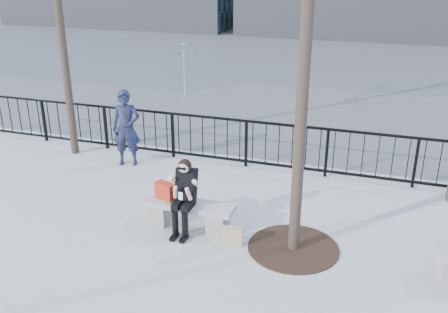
% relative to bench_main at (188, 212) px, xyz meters
% --- Properties ---
extents(ground, '(120.00, 120.00, 0.00)m').
position_rel_bench_main_xyz_m(ground, '(0.00, 0.00, -0.30)').
color(ground, '#A6A6A1').
rests_on(ground, ground).
extents(street_surface, '(60.00, 23.00, 0.01)m').
position_rel_bench_main_xyz_m(street_surface, '(0.00, 15.00, -0.30)').
color(street_surface, '#474747').
rests_on(street_surface, ground).
extents(railing, '(14.00, 0.06, 1.10)m').
position_rel_bench_main_xyz_m(railing, '(0.00, 3.00, 0.25)').
color(railing, black).
rests_on(railing, ground).
extents(tree_grate, '(1.50, 1.50, 0.02)m').
position_rel_bench_main_xyz_m(tree_grate, '(1.90, -0.10, -0.29)').
color(tree_grate, black).
rests_on(tree_grate, ground).
extents(bench_main, '(1.65, 0.46, 0.49)m').
position_rel_bench_main_xyz_m(bench_main, '(0.00, 0.00, 0.00)').
color(bench_main, gray).
rests_on(bench_main, ground).
extents(seated_woman, '(0.50, 0.64, 1.34)m').
position_rel_bench_main_xyz_m(seated_woman, '(0.00, -0.16, 0.37)').
color(seated_woman, black).
rests_on(seated_woman, ground).
extents(handbag, '(0.40, 0.28, 0.30)m').
position_rel_bench_main_xyz_m(handbag, '(-0.43, 0.02, 0.34)').
color(handbag, '#AF2715').
rests_on(handbag, bench_main).
extents(shopping_bag, '(0.37, 0.21, 0.33)m').
position_rel_bench_main_xyz_m(shopping_bag, '(0.90, -0.32, -0.14)').
color(shopping_bag, beige).
rests_on(shopping_bag, ground).
extents(standing_man, '(0.73, 0.58, 1.75)m').
position_rel_bench_main_xyz_m(standing_man, '(-2.41, 2.27, 0.57)').
color(standing_man, black).
rests_on(standing_man, ground).
extents(vendor_umbrella, '(2.44, 2.48, 1.91)m').
position_rel_bench_main_xyz_m(vendor_umbrella, '(-3.37, 7.97, 0.66)').
color(vendor_umbrella, yellow).
rests_on(vendor_umbrella, ground).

